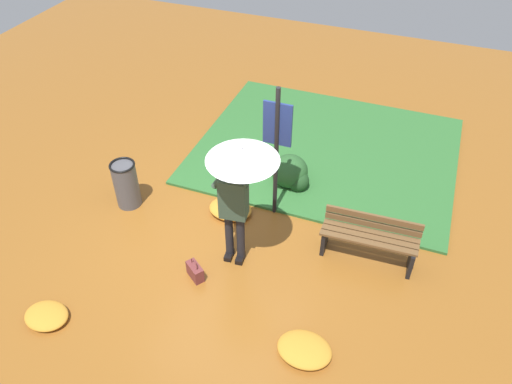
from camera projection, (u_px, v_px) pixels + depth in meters
The scene contains 11 objects.
ground_plane at pixel (223, 244), 7.70m from camera, with size 18.00×18.00×0.00m, color brown.
grass_verge at pixel (326, 150), 9.57m from camera, with size 4.80×4.00×0.05m.
person_with_umbrella at pixel (239, 177), 6.49m from camera, with size 0.96×0.96×2.04m.
info_sign_post at pixel (277, 139), 7.35m from camera, with size 0.44×0.07×2.30m.
handbag at pixel (195, 271), 7.12m from camera, with size 0.33×0.29×0.37m.
park_bench at pixel (369, 238), 7.24m from camera, with size 1.40×0.43×0.75m.
trash_bin at pixel (126, 184), 8.16m from camera, with size 0.42×0.42×0.83m.
shrub_cluster at pixel (291, 173), 8.63m from camera, with size 0.70×0.63×0.57m.
leaf_pile_near_person at pixel (304, 349), 6.22m from camera, with size 0.70×0.56×0.15m.
leaf_pile_by_bench at pixel (230, 209), 8.21m from camera, with size 0.72×0.58×0.16m.
leaf_pile_far_path at pixel (46, 316), 6.61m from camera, with size 0.61×0.49×0.13m.
Camera 1 is at (2.37, -4.80, 5.61)m, focal length 34.88 mm.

